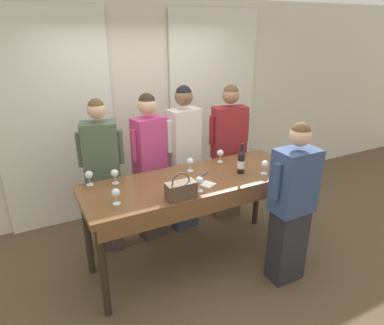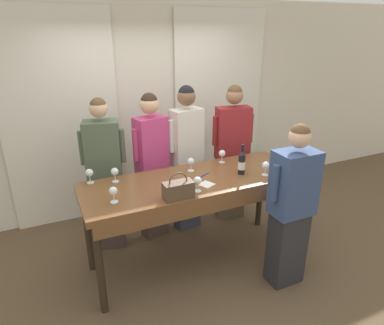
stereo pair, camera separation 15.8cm
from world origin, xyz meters
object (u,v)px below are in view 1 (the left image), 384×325
at_px(wine_glass_front_mid, 220,153).
at_px(potted_plant, 258,167).
at_px(wine_bottle, 241,162).
at_px(wine_glass_center_right, 116,193).
at_px(wine_glass_center_left, 265,164).
at_px(wine_glass_back_left, 89,175).
at_px(guest_striped_shirt, 228,151).
at_px(guest_olive_jacket, 103,177).
at_px(wine_glass_center_mid, 199,181).
at_px(wine_glass_front_left, 115,174).
at_px(wine_glass_front_right, 190,162).
at_px(guest_pink_top, 150,165).
at_px(host_pouring, 292,205).
at_px(tasting_bar, 197,188).
at_px(handbag, 181,190).
at_px(guest_cream_sweater, 184,157).

bearing_deg(wine_glass_front_mid, potted_plant, 35.62).
bearing_deg(wine_bottle, wine_glass_center_right, -177.30).
distance_m(wine_glass_center_left, wine_glass_back_left, 1.79).
distance_m(wine_glass_center_right, guest_striped_shirt, 1.91).
bearing_deg(guest_olive_jacket, wine_glass_center_right, -95.45).
height_order(wine_glass_center_mid, potted_plant, wine_glass_center_mid).
distance_m(wine_glass_front_left, wine_glass_front_right, 0.80).
distance_m(wine_glass_front_left, wine_glass_back_left, 0.25).
bearing_deg(wine_glass_center_right, guest_olive_jacket, 84.55).
height_order(wine_glass_front_right, wine_glass_center_mid, same).
relative_size(guest_pink_top, guest_striped_shirt, 0.99).
xyz_separation_m(guest_striped_shirt, host_pouring, (-0.15, -1.36, -0.09)).
bearing_deg(tasting_bar, potted_plant, 35.01).
xyz_separation_m(wine_glass_front_mid, wine_glass_back_left, (-1.46, 0.06, 0.00)).
xyz_separation_m(handbag, wine_glass_front_right, (0.36, 0.52, 0.02)).
relative_size(wine_glass_front_mid, wine_glass_center_right, 1.00).
distance_m(wine_glass_front_left, guest_pink_top, 0.68).
relative_size(wine_glass_front_mid, guest_cream_sweater, 0.08).
xyz_separation_m(guest_olive_jacket, guest_pink_top, (0.55, 0.00, 0.03)).
relative_size(wine_bottle, host_pouring, 0.20).
bearing_deg(guest_cream_sweater, wine_glass_back_left, -164.42).
distance_m(wine_glass_center_mid, guest_olive_jacket, 1.19).
bearing_deg(wine_glass_center_mid, wine_glass_center_left, 3.43).
height_order(wine_glass_front_left, guest_olive_jacket, guest_olive_jacket).
relative_size(wine_glass_center_left, guest_cream_sweater, 0.08).
distance_m(tasting_bar, wine_glass_center_right, 0.90).
distance_m(wine_bottle, wine_glass_back_left, 1.55).
relative_size(wine_glass_back_left, potted_plant, 0.25).
relative_size(guest_olive_jacket, guest_cream_sweater, 0.97).
bearing_deg(guest_pink_top, wine_glass_back_left, -156.06).
bearing_deg(guest_striped_shirt, wine_bottle, -114.58).
relative_size(wine_glass_center_mid, guest_striped_shirt, 0.08).
relative_size(wine_glass_center_left, guest_olive_jacket, 0.08).
bearing_deg(potted_plant, tasting_bar, -144.99).
distance_m(wine_glass_center_left, wine_glass_center_right, 1.57).
relative_size(guest_olive_jacket, host_pouring, 1.06).
bearing_deg(wine_bottle, wine_glass_front_left, 163.95).
relative_size(wine_bottle, wine_glass_center_left, 2.22).
height_order(guest_striped_shirt, host_pouring, guest_striped_shirt).
xyz_separation_m(wine_glass_front_mid, guest_cream_sweater, (-0.26, 0.40, -0.13)).
xyz_separation_m(wine_glass_front_left, wine_glass_center_right, (-0.11, -0.42, 0.00)).
distance_m(wine_glass_front_left, wine_glass_center_mid, 0.85).
bearing_deg(wine_glass_center_right, wine_glass_front_mid, 18.11).
distance_m(guest_olive_jacket, potted_plant, 2.74).
bearing_deg(guest_olive_jacket, wine_glass_back_left, -121.45).
distance_m(wine_bottle, wine_glass_front_mid, 0.37).
height_order(wine_glass_front_mid, wine_glass_center_right, same).
xyz_separation_m(wine_glass_center_mid, potted_plant, (1.93, 1.52, -0.79)).
height_order(tasting_bar, guest_cream_sweater, guest_cream_sweater).
distance_m(wine_glass_center_right, guest_olive_jacket, 0.86).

